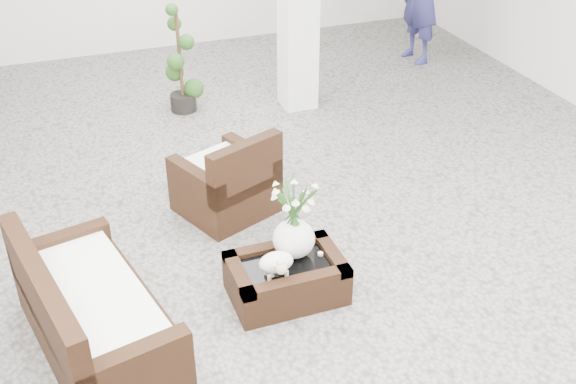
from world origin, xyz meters
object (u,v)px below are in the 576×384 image
object	(u,v)px
coffee_table	(286,280)
armchair	(225,172)
topiary	(180,59)
loveseat	(94,303)

from	to	relation	value
coffee_table	armchair	distance (m)	1.43
armchair	topiary	size ratio (longest dim) A/B	0.64
coffee_table	loveseat	size ratio (longest dim) A/B	0.56
armchair	loveseat	bearing A→B (deg)	24.77
loveseat	topiary	world-z (taller)	topiary
armchair	coffee_table	bearing A→B (deg)	71.95
coffee_table	armchair	bearing A→B (deg)	94.33
armchair	topiary	distance (m)	2.41
loveseat	coffee_table	bearing A→B (deg)	-99.12
coffee_table	topiary	size ratio (longest dim) A/B	0.67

